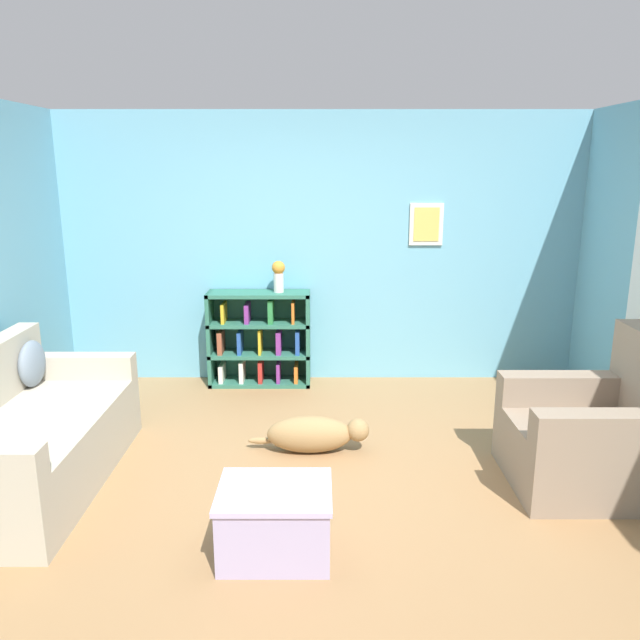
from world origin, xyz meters
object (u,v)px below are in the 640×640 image
bookshelf (257,339)px  recliner_chair (595,434)px  vase (276,275)px  dog (311,434)px  coffee_table (273,519)px  couch (21,440)px

bookshelf → recliner_chair: (2.44, -2.02, -0.09)m
vase → recliner_chair: bearing=-41.6°
dog → bookshelf: bearing=109.6°
recliner_chair → coffee_table: bearing=-159.5°
couch → bookshelf: 2.45m
couch → dog: (1.93, 0.49, -0.18)m
couch → coffee_table: 1.90m
coffee_table → dog: size_ratio=0.68×
coffee_table → dog: bearing=81.0°
coffee_table → vase: size_ratio=2.08×
bookshelf → dog: 1.65m
recliner_chair → coffee_table: recliner_chair is taller
vase → dog: bearing=-77.0°
coffee_table → dog: 1.29m
dog → vase: bearing=103.0°
bookshelf → coffee_table: (0.34, -2.80, -0.24)m
couch → recliner_chair: recliner_chair is taller
dog → couch: bearing=-165.8°
couch → bookshelf: bearing=55.6°
bookshelf → vase: (0.20, -0.02, 0.64)m
couch → vase: (1.58, 2.00, 0.77)m
recliner_chair → dog: recliner_chair is taller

